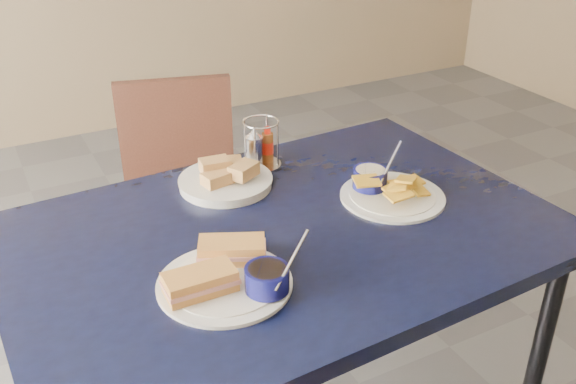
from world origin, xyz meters
name	(u,v)px	position (x,y,z in m)	size (l,w,h in m)	color
dining_table	(285,250)	(0.04, -0.11, 0.69)	(1.32, 0.91, 0.75)	black
chair_far	(176,186)	(0.03, 0.70, 0.48)	(0.48, 0.47, 0.84)	black
sandwich_plate	(229,274)	(-0.15, -0.25, 0.77)	(0.30, 0.28, 0.12)	white
plantain_plate	(385,189)	(0.35, -0.09, 0.77)	(0.27, 0.27, 0.12)	white
bread_basket	(226,179)	(0.01, 0.14, 0.77)	(0.24, 0.24, 0.07)	white
condiment_caddy	(260,147)	(0.14, 0.22, 0.81)	(0.11, 0.11, 0.14)	silver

